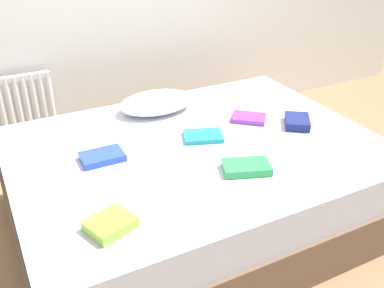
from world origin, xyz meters
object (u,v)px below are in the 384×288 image
Objects in this scene: pillow at (156,102)px; textbook_lime at (110,224)px; textbook_blue at (102,157)px; textbook_purple at (249,118)px; radiator at (15,111)px; textbook_green at (246,167)px; bed at (196,183)px; textbook_navy at (297,122)px; textbook_teal at (203,136)px.

pillow is 2.66× the size of textbook_lime.
textbook_purple is (0.93, 0.05, -0.00)m from textbook_blue.
textbook_purple is at bearing 3.50° from textbook_blue.
radiator is 2.34× the size of textbook_green.
radiator is 1.06m from pillow.
textbook_navy is at bearing -5.65° from bed.
textbook_green is (0.11, -0.86, -0.04)m from pillow.
textbook_green is at bearing 153.09° from textbook_navy.
radiator reaches higher than textbook_lime.
textbook_blue is 0.93× the size of textbook_green.
textbook_navy is at bearing -1.93° from textbook_lime.
textbook_lime is at bearing -122.51° from pillow.
textbook_purple is at bearing 32.69° from textbook_teal.
pillow is at bearing 84.25° from textbook_navy.
textbook_green is (0.89, -1.55, 0.14)m from radiator.
textbook_purple is at bearing -40.89° from pillow.
textbook_purple reaches higher than textbook_teal.
textbook_navy is (1.44, -1.26, 0.14)m from radiator.
radiator reaches higher than textbook_teal.
textbook_green is 0.40m from textbook_teal.
textbook_teal is at bearing 114.36° from textbook_navy.
radiator is 2.50× the size of textbook_teal.
bed is 0.52m from textbook_purple.
textbook_lime is 1.22m from textbook_purple.
bed is at bearing 119.88° from textbook_navy.
textbook_teal is (0.07, 0.05, 0.27)m from bed.
textbook_lime is (0.16, -1.67, 0.14)m from radiator.
textbook_green is (0.60, -0.43, 0.00)m from textbook_blue.
textbook_purple is (0.44, -0.38, -0.04)m from pillow.
textbook_lime is at bearing -84.54° from radiator.
radiator reaches higher than textbook_green.
textbook_blue reaches higher than textbook_teal.
bed is 1.45m from radiator.
textbook_teal is at bearing 35.33° from bed.
pillow is 2.38× the size of textbook_purple.
textbook_navy is at bearing -1.39° from textbook_purple.
textbook_lime is at bearing -150.85° from textbook_green.
radiator is 1.68m from textbook_lime.
bed is 0.60m from pillow.
pillow is at bearing -41.21° from radiator.
textbook_navy is 0.87× the size of textbook_teal.
textbook_teal is (0.57, -0.03, -0.01)m from textbook_blue.
bed is 8.64× the size of textbook_green.
textbook_teal is at bearing -52.96° from radiator.
pillow is 0.47m from textbook_teal.
textbook_green is 0.59m from textbook_purple.
textbook_navy is at bearing 47.62° from textbook_green.
bed is 9.25× the size of textbook_teal.
radiator reaches higher than textbook_navy.
radiator is at bearing 139.99° from textbook_green.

